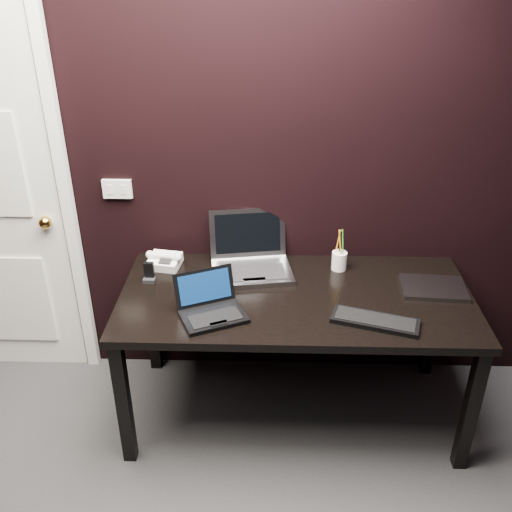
{
  "coord_description": "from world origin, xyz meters",
  "views": [
    {
      "loc": [
        0.17,
        -0.93,
        2.22
      ],
      "look_at": [
        0.11,
        1.35,
        0.98
      ],
      "focal_mm": 40.0,
      "sensor_mm": 36.0,
      "label": 1
    }
  ],
  "objects_px": {
    "netbook": "(211,308)",
    "closed_laptop": "(433,288)",
    "desk_phone": "(165,261)",
    "pen_cup": "(339,260)",
    "desk": "(296,308)",
    "mobile_phone": "(149,274)",
    "ext_keyboard": "(375,321)",
    "silver_laptop": "(251,261)"
  },
  "relations": [
    {
      "from": "desk_phone",
      "to": "pen_cup",
      "type": "bearing_deg",
      "value": 0.16
    },
    {
      "from": "closed_laptop",
      "to": "mobile_phone",
      "type": "xyz_separation_m",
      "value": [
        -1.4,
        0.04,
        0.03
      ]
    },
    {
      "from": "closed_laptop",
      "to": "desk_phone",
      "type": "bearing_deg",
      "value": 172.03
    },
    {
      "from": "netbook",
      "to": "ext_keyboard",
      "type": "bearing_deg",
      "value": -3.49
    },
    {
      "from": "ext_keyboard",
      "to": "mobile_phone",
      "type": "relative_size",
      "value": 4.01
    },
    {
      "from": "desk",
      "to": "mobile_phone",
      "type": "relative_size",
      "value": 16.79
    },
    {
      "from": "desk",
      "to": "closed_laptop",
      "type": "height_order",
      "value": "closed_laptop"
    },
    {
      "from": "desk",
      "to": "mobile_phone",
      "type": "xyz_separation_m",
      "value": [
        -0.73,
        0.11,
        0.12
      ]
    },
    {
      "from": "silver_laptop",
      "to": "desk_phone",
      "type": "xyz_separation_m",
      "value": [
        -0.45,
        0.02,
        -0.02
      ]
    },
    {
      "from": "silver_laptop",
      "to": "mobile_phone",
      "type": "distance_m",
      "value": 0.52
    },
    {
      "from": "closed_laptop",
      "to": "desk_phone",
      "type": "distance_m",
      "value": 1.37
    },
    {
      "from": "ext_keyboard",
      "to": "closed_laptop",
      "type": "relative_size",
      "value": 1.25
    },
    {
      "from": "closed_laptop",
      "to": "silver_laptop",
      "type": "bearing_deg",
      "value": 169.39
    },
    {
      "from": "desk_phone",
      "to": "desk",
      "type": "bearing_deg",
      "value": -20.55
    },
    {
      "from": "desk",
      "to": "pen_cup",
      "type": "height_order",
      "value": "pen_cup"
    },
    {
      "from": "mobile_phone",
      "to": "pen_cup",
      "type": "distance_m",
      "value": 0.97
    },
    {
      "from": "netbook",
      "to": "mobile_phone",
      "type": "bearing_deg",
      "value": 139.51
    },
    {
      "from": "desk",
      "to": "mobile_phone",
      "type": "height_order",
      "value": "mobile_phone"
    },
    {
      "from": "closed_laptop",
      "to": "pen_cup",
      "type": "relative_size",
      "value": 1.43
    },
    {
      "from": "desk_phone",
      "to": "pen_cup",
      "type": "relative_size",
      "value": 0.88
    },
    {
      "from": "mobile_phone",
      "to": "closed_laptop",
      "type": "bearing_deg",
      "value": -1.73
    },
    {
      "from": "desk",
      "to": "ext_keyboard",
      "type": "bearing_deg",
      "value": -33.21
    },
    {
      "from": "mobile_phone",
      "to": "pen_cup",
      "type": "height_order",
      "value": "pen_cup"
    },
    {
      "from": "ext_keyboard",
      "to": "desk",
      "type": "bearing_deg",
      "value": 146.79
    },
    {
      "from": "ext_keyboard",
      "to": "pen_cup",
      "type": "distance_m",
      "value": 0.5
    },
    {
      "from": "desk",
      "to": "mobile_phone",
      "type": "bearing_deg",
      "value": 171.61
    },
    {
      "from": "desk",
      "to": "pen_cup",
      "type": "relative_size",
      "value": 7.51
    },
    {
      "from": "ext_keyboard",
      "to": "pen_cup",
      "type": "bearing_deg",
      "value": 103.39
    },
    {
      "from": "silver_laptop",
      "to": "netbook",
      "type": "bearing_deg",
      "value": -111.76
    },
    {
      "from": "silver_laptop",
      "to": "pen_cup",
      "type": "distance_m",
      "value": 0.46
    },
    {
      "from": "desk",
      "to": "netbook",
      "type": "height_order",
      "value": "netbook"
    },
    {
      "from": "ext_keyboard",
      "to": "mobile_phone",
      "type": "distance_m",
      "value": 1.12
    },
    {
      "from": "netbook",
      "to": "ext_keyboard",
      "type": "height_order",
      "value": "netbook"
    },
    {
      "from": "ext_keyboard",
      "to": "desk_phone",
      "type": "bearing_deg",
      "value": 154.87
    },
    {
      "from": "mobile_phone",
      "to": "netbook",
      "type": "bearing_deg",
      "value": -40.49
    },
    {
      "from": "netbook",
      "to": "pen_cup",
      "type": "height_order",
      "value": "pen_cup"
    },
    {
      "from": "netbook",
      "to": "desk_phone",
      "type": "distance_m",
      "value": 0.52
    },
    {
      "from": "closed_laptop",
      "to": "pen_cup",
      "type": "xyz_separation_m",
      "value": [
        -0.44,
        0.19,
        0.04
      ]
    },
    {
      "from": "pen_cup",
      "to": "silver_laptop",
      "type": "bearing_deg",
      "value": -177.1
    },
    {
      "from": "desk_phone",
      "to": "pen_cup",
      "type": "height_order",
      "value": "pen_cup"
    },
    {
      "from": "silver_laptop",
      "to": "ext_keyboard",
      "type": "distance_m",
      "value": 0.73
    },
    {
      "from": "netbook",
      "to": "closed_laptop",
      "type": "distance_m",
      "value": 1.09
    }
  ]
}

